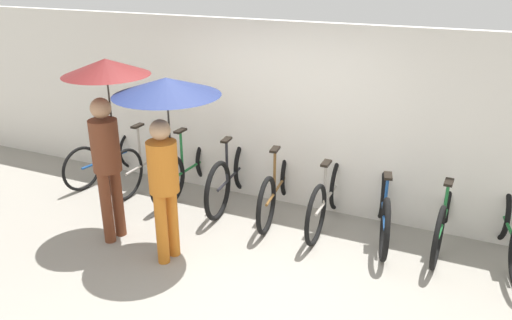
{
  "coord_description": "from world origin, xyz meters",
  "views": [
    {
      "loc": [
        2.16,
        -3.86,
        3.12
      ],
      "look_at": [
        0.0,
        0.93,
        1.0
      ],
      "focal_mm": 35.0,
      "sensor_mm": 36.0,
      "label": 1
    }
  ],
  "objects_px": {
    "parked_bicycle_0": "(110,156)",
    "parked_bicycle_2": "(190,167)",
    "parked_bicycle_8": "(510,229)",
    "pedestrian_leading": "(106,104)",
    "pedestrian_center": "(166,116)",
    "parked_bicycle_4": "(278,186)",
    "parked_bicycle_5": "(328,196)",
    "parked_bicycle_3": "(232,175)",
    "parked_bicycle_6": "(383,207)",
    "parked_bicycle_7": "(445,215)",
    "parked_bicycle_1": "(149,160)"
  },
  "relations": [
    {
      "from": "parked_bicycle_0",
      "to": "parked_bicycle_2",
      "type": "bearing_deg",
      "value": -77.11
    },
    {
      "from": "parked_bicycle_2",
      "to": "parked_bicycle_8",
      "type": "distance_m",
      "value": 4.11
    },
    {
      "from": "pedestrian_leading",
      "to": "pedestrian_center",
      "type": "bearing_deg",
      "value": -1.43
    },
    {
      "from": "parked_bicycle_4",
      "to": "parked_bicycle_5",
      "type": "xyz_separation_m",
      "value": [
        0.69,
        -0.04,
        0.01
      ]
    },
    {
      "from": "parked_bicycle_3",
      "to": "pedestrian_leading",
      "type": "height_order",
      "value": "pedestrian_leading"
    },
    {
      "from": "parked_bicycle_6",
      "to": "parked_bicycle_7",
      "type": "relative_size",
      "value": 0.95
    },
    {
      "from": "parked_bicycle_6",
      "to": "parked_bicycle_5",
      "type": "bearing_deg",
      "value": 77.39
    },
    {
      "from": "parked_bicycle_3",
      "to": "pedestrian_center",
      "type": "relative_size",
      "value": 0.87
    },
    {
      "from": "pedestrian_leading",
      "to": "parked_bicycle_8",
      "type": "bearing_deg",
      "value": 22.67
    },
    {
      "from": "parked_bicycle_5",
      "to": "parked_bicycle_6",
      "type": "distance_m",
      "value": 0.68
    },
    {
      "from": "parked_bicycle_3",
      "to": "parked_bicycle_6",
      "type": "distance_m",
      "value": 2.05
    },
    {
      "from": "pedestrian_center",
      "to": "parked_bicycle_4",
      "type": "bearing_deg",
      "value": 71.88
    },
    {
      "from": "parked_bicycle_0",
      "to": "parked_bicycle_2",
      "type": "xyz_separation_m",
      "value": [
        1.37,
        0.07,
        0.03
      ]
    },
    {
      "from": "parked_bicycle_1",
      "to": "parked_bicycle_3",
      "type": "distance_m",
      "value": 1.37
    },
    {
      "from": "parked_bicycle_3",
      "to": "parked_bicycle_7",
      "type": "bearing_deg",
      "value": -94.51
    },
    {
      "from": "parked_bicycle_2",
      "to": "parked_bicycle_6",
      "type": "height_order",
      "value": "parked_bicycle_6"
    },
    {
      "from": "parked_bicycle_7",
      "to": "parked_bicycle_8",
      "type": "xyz_separation_m",
      "value": [
        0.68,
        -0.05,
        0.0
      ]
    },
    {
      "from": "parked_bicycle_4",
      "to": "pedestrian_center",
      "type": "height_order",
      "value": "pedestrian_center"
    },
    {
      "from": "parked_bicycle_7",
      "to": "parked_bicycle_1",
      "type": "bearing_deg",
      "value": 92.72
    },
    {
      "from": "parked_bicycle_3",
      "to": "pedestrian_leading",
      "type": "bearing_deg",
      "value": 143.14
    },
    {
      "from": "parked_bicycle_1",
      "to": "pedestrian_center",
      "type": "relative_size",
      "value": 0.88
    },
    {
      "from": "parked_bicycle_1",
      "to": "pedestrian_center",
      "type": "bearing_deg",
      "value": -136.28
    },
    {
      "from": "parked_bicycle_0",
      "to": "parked_bicycle_3",
      "type": "distance_m",
      "value": 2.05
    },
    {
      "from": "parked_bicycle_7",
      "to": "parked_bicycle_8",
      "type": "height_order",
      "value": "parked_bicycle_8"
    },
    {
      "from": "parked_bicycle_4",
      "to": "parked_bicycle_8",
      "type": "distance_m",
      "value": 2.74
    },
    {
      "from": "parked_bicycle_0",
      "to": "parked_bicycle_7",
      "type": "xyz_separation_m",
      "value": [
        4.79,
        0.07,
        0.01
      ]
    },
    {
      "from": "parked_bicycle_3",
      "to": "parked_bicycle_1",
      "type": "bearing_deg",
      "value": 84.4
    },
    {
      "from": "parked_bicycle_0",
      "to": "parked_bicycle_1",
      "type": "bearing_deg",
      "value": -76.78
    },
    {
      "from": "parked_bicycle_2",
      "to": "parked_bicycle_7",
      "type": "xyz_separation_m",
      "value": [
        3.42,
        -0.01,
        -0.01
      ]
    },
    {
      "from": "parked_bicycle_6",
      "to": "pedestrian_leading",
      "type": "xyz_separation_m",
      "value": [
        -2.89,
        -1.3,
        1.28
      ]
    },
    {
      "from": "parked_bicycle_1",
      "to": "parked_bicycle_7",
      "type": "xyz_separation_m",
      "value": [
        4.11,
        0.03,
        -0.02
      ]
    },
    {
      "from": "parked_bicycle_6",
      "to": "parked_bicycle_2",
      "type": "bearing_deg",
      "value": 75.14
    },
    {
      "from": "parked_bicycle_6",
      "to": "parked_bicycle_7",
      "type": "xyz_separation_m",
      "value": [
        0.69,
        0.1,
        0.0
      ]
    },
    {
      "from": "parked_bicycle_4",
      "to": "parked_bicycle_5",
      "type": "distance_m",
      "value": 0.69
    },
    {
      "from": "parked_bicycle_2",
      "to": "parked_bicycle_3",
      "type": "xyz_separation_m",
      "value": [
        0.68,
        -0.04,
        0.01
      ]
    },
    {
      "from": "parked_bicycle_2",
      "to": "parked_bicycle_3",
      "type": "distance_m",
      "value": 0.69
    },
    {
      "from": "parked_bicycle_2",
      "to": "pedestrian_center",
      "type": "bearing_deg",
      "value": -152.44
    },
    {
      "from": "parked_bicycle_0",
      "to": "parked_bicycle_3",
      "type": "bearing_deg",
      "value": -79.24
    },
    {
      "from": "parked_bicycle_3",
      "to": "parked_bicycle_7",
      "type": "relative_size",
      "value": 0.99
    },
    {
      "from": "parked_bicycle_0",
      "to": "parked_bicycle_8",
      "type": "relative_size",
      "value": 0.98
    },
    {
      "from": "parked_bicycle_7",
      "to": "pedestrian_center",
      "type": "distance_m",
      "value": 3.37
    },
    {
      "from": "pedestrian_leading",
      "to": "pedestrian_center",
      "type": "relative_size",
      "value": 1.05
    },
    {
      "from": "parked_bicycle_3",
      "to": "parked_bicycle_6",
      "type": "bearing_deg",
      "value": -96.95
    },
    {
      "from": "parked_bicycle_1",
      "to": "parked_bicycle_8",
      "type": "distance_m",
      "value": 4.79
    },
    {
      "from": "parked_bicycle_5",
      "to": "parked_bicycle_7",
      "type": "bearing_deg",
      "value": -86.51
    },
    {
      "from": "parked_bicycle_5",
      "to": "parked_bicycle_7",
      "type": "xyz_separation_m",
      "value": [
        1.37,
        0.1,
        -0.01
      ]
    },
    {
      "from": "parked_bicycle_1",
      "to": "parked_bicycle_8",
      "type": "xyz_separation_m",
      "value": [
        4.79,
        -0.02,
        -0.01
      ]
    },
    {
      "from": "parked_bicycle_3",
      "to": "parked_bicycle_4",
      "type": "bearing_deg",
      "value": -96.74
    },
    {
      "from": "parked_bicycle_8",
      "to": "pedestrian_leading",
      "type": "bearing_deg",
      "value": 97.59
    },
    {
      "from": "parked_bicycle_6",
      "to": "parked_bicycle_1",
      "type": "bearing_deg",
      "value": 76.1
    }
  ]
}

